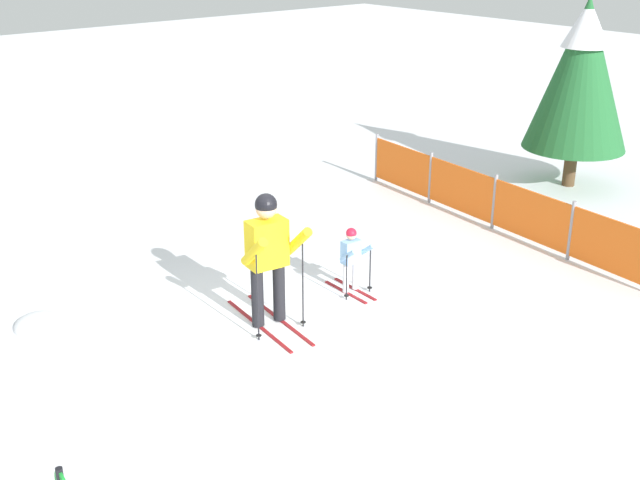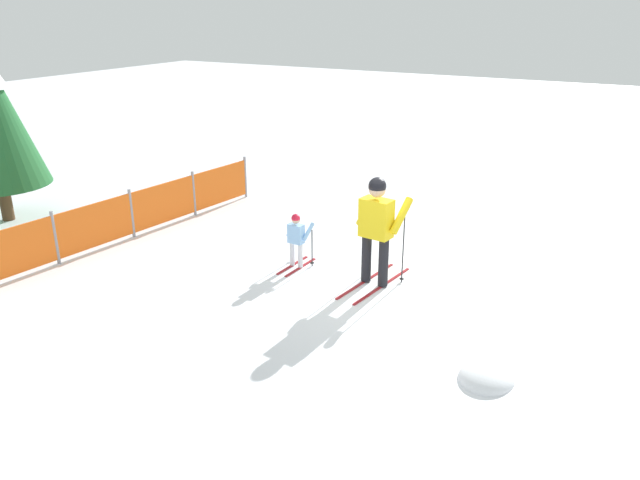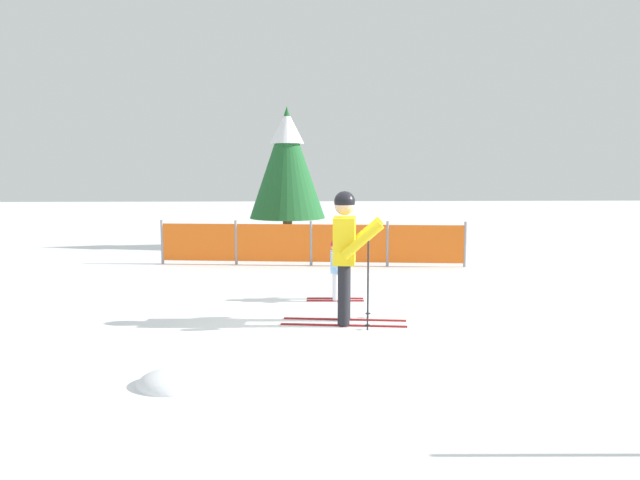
# 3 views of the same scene
# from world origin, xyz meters

# --- Properties ---
(ground_plane) EXTENTS (60.00, 60.00, 0.00)m
(ground_plane) POSITION_xyz_m (0.00, 0.00, 0.00)
(ground_plane) COLOR white
(skier_adult) EXTENTS (1.72, 0.81, 1.79)m
(skier_adult) POSITION_xyz_m (0.06, 0.21, 1.07)
(skier_adult) COLOR maroon
(skier_adult) RESTS_ON ground_plane
(skier_child) EXTENTS (0.91, 0.50, 0.97)m
(skier_child) POSITION_xyz_m (0.02, 1.67, 0.56)
(skier_child) COLOR maroon
(skier_child) RESTS_ON ground_plane
(safety_fence) EXTENTS (6.54, 0.78, 0.96)m
(safety_fence) POSITION_xyz_m (-0.28, 5.21, 0.48)
(safety_fence) COLOR gray
(safety_fence) RESTS_ON ground_plane
(snow_mound) EXTENTS (0.79, 0.67, 0.32)m
(snow_mound) POSITION_xyz_m (-1.78, -2.13, 0.00)
(snow_mound) COLOR white
(snow_mound) RESTS_ON ground_plane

